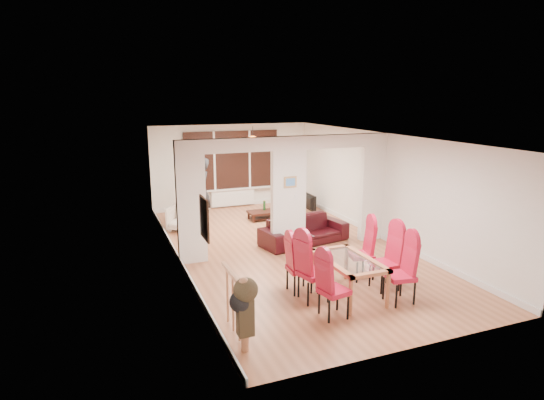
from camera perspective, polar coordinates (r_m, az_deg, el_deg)
floor at (r=10.55m, az=2.02°, el=-6.20°), size 5.00×9.00×0.01m
room_walls at (r=10.19m, az=2.07°, el=0.71°), size 5.00×9.00×2.60m
divider_wall at (r=10.19m, az=2.07°, el=0.71°), size 5.00×0.18×2.60m
bay_window_blinds at (r=14.28m, az=-5.04°, el=5.03°), size 3.00×0.08×1.80m
radiator at (r=14.46m, az=-4.90°, el=0.30°), size 1.40×0.08×0.50m
pendant_light at (r=13.21m, az=-2.43°, el=7.27°), size 0.36×0.36×0.36m
stair_newel at (r=6.84m, az=-4.81°, el=-12.34°), size 0.40×1.20×1.10m
wall_poster at (r=7.15m, az=-8.50°, el=-2.31°), size 0.04×0.52×0.67m
pillar_photo at (r=10.05m, az=2.31°, el=2.27°), size 0.30×0.03×0.25m
dining_table at (r=8.23m, az=9.53°, el=-9.54°), size 0.81×1.45×0.68m
dining_chair_la at (r=7.38m, az=7.79°, el=-10.66°), size 0.49×0.49×1.04m
dining_chair_lb at (r=7.89m, az=5.25°, el=-8.56°), size 0.56×0.56×1.15m
dining_chair_lc at (r=8.23m, az=3.46°, el=-8.08°), size 0.43×0.43×1.02m
dining_chair_ra at (r=8.09m, az=15.77°, el=-8.60°), size 0.51×0.51×1.12m
dining_chair_rb at (r=8.55m, az=14.04°, el=-7.23°), size 0.47×0.47×1.14m
dining_chair_rc at (r=8.94m, az=11.09°, el=-6.30°), size 0.52×0.52×1.10m
sofa at (r=10.93m, az=4.04°, el=-3.82°), size 2.26×1.23×0.63m
armchair at (r=12.16m, az=-11.09°, el=-2.24°), size 0.96×0.97×0.64m
person at (r=12.44m, az=-8.78°, el=1.03°), size 0.76×0.58×1.84m
television at (r=14.05m, az=4.39°, el=-0.25°), size 0.89×0.14×0.51m
coffee_table at (r=13.02m, az=-0.59°, el=-1.87°), size 1.16×0.71×0.25m
bottle at (r=13.02m, az=-0.97°, el=-0.66°), size 0.07×0.07×0.28m
bowl at (r=12.98m, az=0.44°, el=-1.23°), size 0.20×0.20×0.05m
shoes at (r=10.15m, az=3.30°, el=-6.68°), size 0.25×0.27×0.11m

